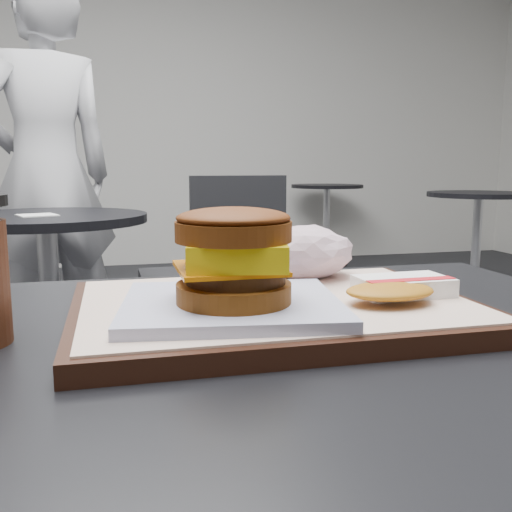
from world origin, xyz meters
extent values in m
cube|color=silver|center=(0.00, 5.00, 1.50)|extent=(8.00, 0.10, 3.00)
cube|color=black|center=(0.00, 0.00, 0.75)|extent=(0.80, 0.60, 0.04)
cube|color=black|center=(0.03, 0.05, 0.78)|extent=(0.38, 0.28, 0.02)
cube|color=silver|center=(0.03, 0.05, 0.79)|extent=(0.36, 0.26, 0.00)
cube|color=silver|center=(-0.02, 0.02, 0.80)|extent=(0.21, 0.19, 0.01)
cylinder|color=brown|center=(-0.02, 0.01, 0.81)|extent=(0.11, 0.11, 0.02)
cylinder|color=#361A08|center=(-0.02, 0.01, 0.82)|extent=(0.10, 0.10, 0.01)
cube|color=#D36D07|center=(-0.02, 0.01, 0.83)|extent=(0.09, 0.09, 0.00)
cube|color=yellow|center=(-0.02, 0.01, 0.84)|extent=(0.10, 0.10, 0.02)
cylinder|color=brown|center=(-0.02, 0.01, 0.86)|extent=(0.11, 0.11, 0.02)
ellipsoid|color=#69300F|center=(-0.02, 0.01, 0.87)|extent=(0.11, 0.11, 0.02)
cube|color=white|center=(0.16, 0.04, 0.80)|extent=(0.09, 0.06, 0.02)
cube|color=red|center=(0.16, 0.02, 0.81)|extent=(0.09, 0.02, 0.00)
ellipsoid|color=orange|center=(0.13, 0.01, 0.80)|extent=(0.09, 0.07, 0.01)
cylinder|color=black|center=(-0.35, 1.65, 0.01)|extent=(0.44, 0.44, 0.02)
cylinder|color=#A5A5AA|center=(-0.35, 1.65, 0.37)|extent=(0.07, 0.07, 0.70)
cylinder|color=black|center=(-0.35, 1.65, 0.73)|extent=(0.70, 0.70, 0.03)
cube|color=white|center=(-0.37, 1.60, 0.75)|extent=(0.15, 0.15, 0.00)
cylinder|color=#A5A5AA|center=(0.19, 1.82, 0.22)|extent=(0.06, 0.06, 0.44)
cube|color=black|center=(0.19, 1.82, 0.46)|extent=(0.43, 0.43, 0.04)
cube|color=black|center=(0.38, 1.82, 0.68)|extent=(0.40, 0.04, 0.40)
imported|color=silver|center=(-0.41, 2.29, 0.88)|extent=(0.75, 0.63, 1.76)
cylinder|color=black|center=(2.20, 2.80, 0.01)|extent=(0.40, 0.40, 0.02)
cylinder|color=#A5A5AA|center=(2.20, 2.80, 0.37)|extent=(0.06, 0.06, 0.70)
cylinder|color=black|center=(2.20, 2.80, 0.73)|extent=(0.66, 0.66, 0.03)
cylinder|color=black|center=(1.80, 4.50, 0.01)|extent=(0.40, 0.40, 0.02)
cylinder|color=#A5A5AA|center=(1.80, 4.50, 0.37)|extent=(0.06, 0.06, 0.70)
cylinder|color=black|center=(1.80, 4.50, 0.73)|extent=(0.66, 0.66, 0.03)
camera|label=1|loc=(-0.12, -0.46, 0.92)|focal=40.00mm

